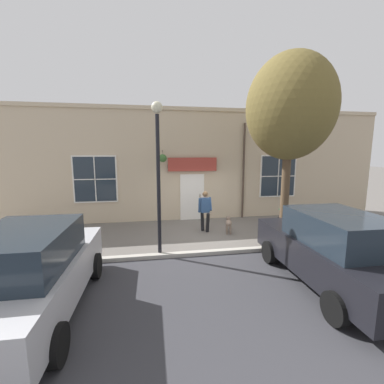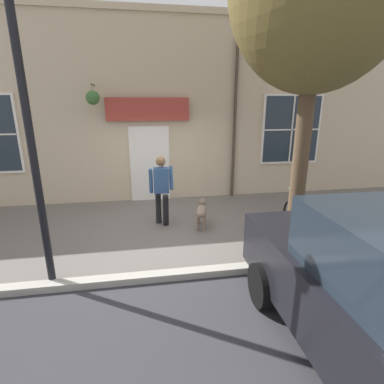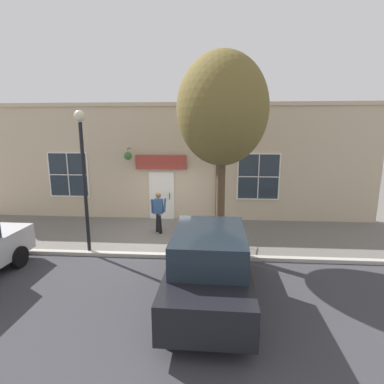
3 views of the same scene
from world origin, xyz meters
name	(u,v)px [view 3 (image 3 of 3)]	position (x,y,z in m)	size (l,w,h in m)	color
ground_plane	(160,235)	(0.00, 0.00, 0.00)	(90.00, 90.00, 0.00)	#66605B
curb_and_road	(105,341)	(5.85, 0.00, 0.02)	(10.10, 28.00, 0.12)	#B2ADA3
storefront_facade	(168,162)	(-2.34, -0.01, 2.52)	(0.95, 18.00, 5.05)	#C6B293
pedestrian_walking	(158,209)	(-0.29, -0.08, 0.95)	(0.61, 0.56, 1.61)	black
dog_on_leash	(180,226)	(0.02, 0.79, 0.39)	(1.02, 0.39, 0.60)	#7F6B5B
street_tree_by_curb	(223,113)	(1.52, 2.25, 4.41)	(3.00, 2.70, 6.15)	brown
leaning_bicycle	(231,238)	(1.11, 2.61, 0.38)	(1.74, 0.19, 1.01)	black
parked_car_mid_block	(209,264)	(4.26, 1.93, 0.88)	(4.33, 1.99, 1.75)	black
street_lamp	(83,162)	(1.87, -1.95, 2.96)	(0.32, 0.32, 4.48)	black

